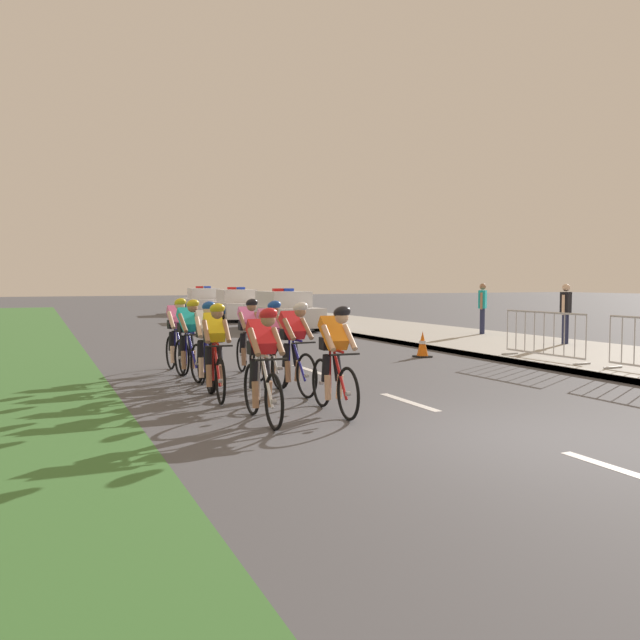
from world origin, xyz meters
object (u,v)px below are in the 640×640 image
at_px(police_car_nearest, 282,312).
at_px(police_car_third, 203,302).
at_px(cyclist_sixth, 269,342).
at_px(police_car_second, 236,306).
at_px(cyclist_second, 335,358).
at_px(cyclist_seventh, 189,338).
at_px(cyclist_fifth, 206,344).
at_px(cyclist_ninth, 177,334).
at_px(spectator_closest, 482,305).
at_px(cyclist_eighth, 248,336).
at_px(cyclist_third, 215,350).
at_px(cyclist_lead, 263,363).
at_px(crowd_barrier_middle, 544,336).
at_px(traffic_cone_near, 423,345).
at_px(spectator_middle, 566,309).
at_px(cyclist_fourth, 294,347).

distance_m(police_car_nearest, police_car_third, 12.85).
relative_size(cyclist_sixth, police_car_second, 0.38).
height_order(cyclist_second, cyclist_seventh, same).
height_order(cyclist_fifth, police_car_third, police_car_third).
distance_m(cyclist_seventh, cyclist_ninth, 1.02).
height_order(police_car_nearest, spectator_closest, spectator_closest).
xyz_separation_m(cyclist_eighth, cyclist_ninth, (-1.21, 0.98, 0.00)).
bearing_deg(cyclist_third, cyclist_ninth, 88.92).
bearing_deg(cyclist_lead, cyclist_seventh, 90.97).
height_order(cyclist_sixth, crowd_barrier_middle, cyclist_sixth).
bearing_deg(cyclist_sixth, traffic_cone_near, 27.31).
bearing_deg(cyclist_second, spectator_middle, 29.29).
xyz_separation_m(cyclist_third, traffic_cone_near, (6.11, 3.45, -0.48)).
xyz_separation_m(cyclist_second, cyclist_sixth, (-0.01, 2.71, 0.00)).
xyz_separation_m(cyclist_eighth, police_car_nearest, (4.95, 11.26, -0.11)).
relative_size(cyclist_second, crowd_barrier_middle, 0.74).
relative_size(cyclist_lead, police_car_second, 0.38).
bearing_deg(cyclist_eighth, cyclist_fourth, -88.70).
relative_size(cyclist_eighth, spectator_closest, 1.03).
bearing_deg(spectator_middle, police_car_nearest, 115.40).
height_order(cyclist_seventh, crowd_barrier_middle, cyclist_seventh).
distance_m(cyclist_seventh, spectator_middle, 10.93).
xyz_separation_m(cyclist_fifth, cyclist_eighth, (1.15, 1.25, 0.00)).
distance_m(cyclist_lead, spectator_middle, 12.12).
relative_size(police_car_second, police_car_third, 0.99).
distance_m(crowd_barrier_middle, spectator_closest, 6.96).
bearing_deg(cyclist_fifth, cyclist_seventh, 92.14).
height_order(cyclist_fifth, cyclist_eighth, same).
bearing_deg(spectator_closest, police_car_third, 104.07).
relative_size(cyclist_eighth, police_car_nearest, 0.39).
distance_m(cyclist_second, cyclist_eighth, 4.03).
xyz_separation_m(cyclist_ninth, spectator_middle, (10.85, 0.41, 0.30)).
relative_size(cyclist_lead, spectator_middle, 1.03).
bearing_deg(cyclist_ninth, cyclist_third, -91.08).
height_order(cyclist_lead, cyclist_fourth, same).
height_order(police_car_third, spectator_closest, spectator_closest).
bearing_deg(cyclist_fifth, police_car_third, 76.47).
bearing_deg(cyclist_seventh, police_car_nearest, 61.45).
height_order(cyclist_ninth, police_car_second, police_car_second).
bearing_deg(police_car_third, cyclist_second, -100.01).
bearing_deg(cyclist_fifth, cyclist_second, -67.83).
distance_m(cyclist_lead, crowd_barrier_middle, 8.28).
height_order(cyclist_seventh, cyclist_eighth, same).
relative_size(crowd_barrier_middle, spectator_closest, 1.39).
relative_size(cyclist_ninth, crowd_barrier_middle, 0.74).
height_order(cyclist_lead, cyclist_sixth, same).
distance_m(cyclist_seventh, police_car_nearest, 12.87).
xyz_separation_m(cyclist_seventh, police_car_third, (6.15, 24.15, -0.11)).
bearing_deg(traffic_cone_near, cyclist_lead, -138.06).
relative_size(cyclist_seventh, spectator_middle, 1.03).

